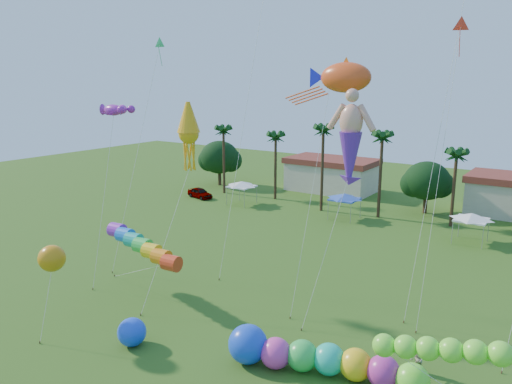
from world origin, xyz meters
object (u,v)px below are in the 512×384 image
Objects in this scene: blue_ball at (132,332)px; caterpillar_inflatable at (316,358)px; car_a at (200,193)px; spectator_b at (417,359)px.

caterpillar_inflatable is at bearing 18.58° from blue_ball.
car_a is 0.37× the size of caterpillar_inflatable.
spectator_b is 0.16× the size of caterpillar_inflatable.
caterpillar_inflatable is (-4.54, -3.16, 0.04)m from spectator_b.
spectator_b is 16.67m from blue_ball.
caterpillar_inflatable is (32.83, -28.56, 0.24)m from car_a.
spectator_b is (37.38, -25.40, 0.20)m from car_a.
car_a is 2.28× the size of spectator_b.
spectator_b is at bearing -111.04° from car_a.
car_a is 39.04m from blue_ball.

